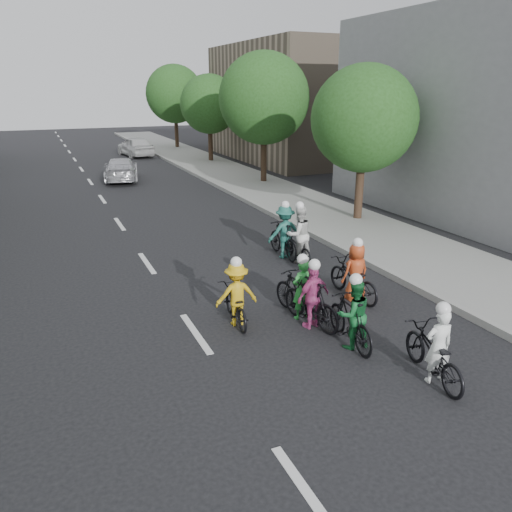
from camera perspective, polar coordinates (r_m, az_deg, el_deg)
ground at (r=11.12m, az=-6.91°, el=-8.77°), size 120.00×120.00×0.00m
sidewalk_right at (r=22.81m, az=4.94°, el=5.96°), size 4.00×80.00×0.15m
curb_right at (r=21.96m, az=0.45°, el=5.56°), size 0.18×80.00×0.18m
bldg_se at (r=38.39m, az=5.65°, el=17.05°), size 10.00×14.00×8.00m
tree_r_0 at (r=19.83m, az=12.24°, el=15.06°), size 4.00×4.00×5.97m
tree_r_1 at (r=27.62m, az=0.92°, el=17.55°), size 4.80×4.80×6.93m
tree_r_2 at (r=36.00m, az=-5.35°, el=16.89°), size 4.00×4.00×5.97m
tree_r_3 at (r=44.61m, az=-9.28°, el=17.80°), size 4.80×4.80×6.93m
cyclist_0 at (r=9.77m, az=19.69°, el=-10.36°), size 0.99×1.97×1.58m
cyclist_1 at (r=10.49m, az=10.86°, el=-6.98°), size 0.76×1.83×1.62m
cyclist_2 at (r=11.26m, az=-2.32°, el=-4.97°), size 1.00×1.71×1.61m
cyclist_3 at (r=11.19m, az=6.36°, el=-5.07°), size 0.91×1.89×1.61m
cyclist_4 at (r=12.81m, az=11.11°, el=-2.35°), size 0.77×1.95×1.62m
cyclist_5 at (r=11.61m, az=5.04°, el=-4.25°), size 0.81×1.87×1.57m
cyclist_6 at (r=15.29m, az=4.84°, el=1.88°), size 0.87×1.58×1.89m
cyclist_7 at (r=15.62m, az=3.22°, el=2.36°), size 1.09×1.86×1.82m
follow_car_lead at (r=29.90m, az=-15.18°, el=9.55°), size 2.58×4.69×1.29m
follow_car_trail at (r=40.33m, az=-13.61°, el=12.09°), size 2.39×4.68×1.53m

